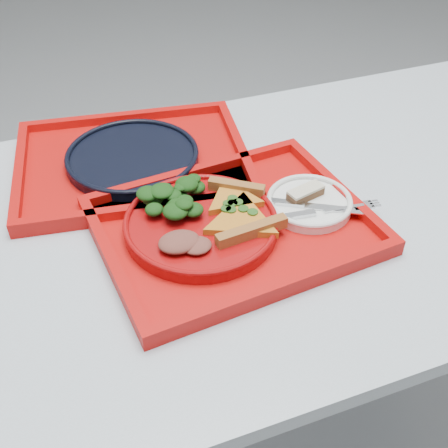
{
  "coord_description": "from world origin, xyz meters",
  "views": [
    {
      "loc": [
        -0.34,
        -0.72,
        1.39
      ],
      "look_at": [
        -0.08,
        -0.05,
        0.78
      ],
      "focal_mm": 45.0,
      "sensor_mm": 36.0,
      "label": 1
    }
  ],
  "objects": [
    {
      "name": "dinner_plate",
      "position": [
        -0.12,
        -0.03,
        0.77
      ],
      "size": [
        0.26,
        0.26,
        0.02
      ],
      "primitive_type": "cylinder",
      "color": "#95090A",
      "rests_on": "tray_main"
    },
    {
      "name": "pizza_slice_b",
      "position": [
        -0.05,
        0.0,
        0.79
      ],
      "size": [
        0.15,
        0.15,
        0.02
      ],
      "primitive_type": null,
      "rotation": [
        0.0,
        0.0,
        4.09
      ],
      "color": "gold",
      "rests_on": "dinner_plate"
    },
    {
      "name": "navy_plate",
      "position": [
        -0.18,
        0.21,
        0.77
      ],
      "size": [
        0.26,
        0.26,
        0.02
      ],
      "primitive_type": "cylinder",
      "color": "black",
      "rests_on": "tray_far"
    },
    {
      "name": "table",
      "position": [
        0.0,
        0.0,
        0.68
      ],
      "size": [
        1.6,
        0.8,
        0.75
      ],
      "color": "#A4B0B8",
      "rests_on": "ground"
    },
    {
      "name": "tray_main",
      "position": [
        -0.06,
        -0.04,
        0.76
      ],
      "size": [
        0.48,
        0.39,
        0.01
      ],
      "primitive_type": "cube",
      "rotation": [
        0.0,
        0.0,
        0.09
      ],
      "color": "#B60C09",
      "rests_on": "table"
    },
    {
      "name": "dessert_bar",
      "position": [
        0.08,
        -0.03,
        0.79
      ],
      "size": [
        0.07,
        0.04,
        0.02
      ],
      "rotation": [
        0.0,
        0.0,
        0.24
      ],
      "color": "#452717",
      "rests_on": "side_plate"
    },
    {
      "name": "fork",
      "position": [
        0.09,
        -0.08,
        0.78
      ],
      "size": [
        0.19,
        0.04,
        0.01
      ],
      "primitive_type": "cube",
      "rotation": [
        0.0,
        0.0,
        -0.12
      ],
      "color": "silver",
      "rests_on": "side_plate"
    },
    {
      "name": "salad_heap",
      "position": [
        -0.15,
        0.02,
        0.8
      ],
      "size": [
        0.1,
        0.09,
        0.05
      ],
      "primitive_type": "ellipsoid",
      "color": "black",
      "rests_on": "dinner_plate"
    },
    {
      "name": "knife",
      "position": [
        0.08,
        -0.06,
        0.78
      ],
      "size": [
        0.17,
        0.11,
        0.01
      ],
      "primitive_type": "cube",
      "rotation": [
        0.0,
        0.0,
        -0.53
      ],
      "color": "silver",
      "rests_on": "side_plate"
    },
    {
      "name": "pizza_slice_a",
      "position": [
        -0.06,
        -0.06,
        0.79
      ],
      "size": [
        0.14,
        0.15,
        0.02
      ],
      "primitive_type": null,
      "rotation": [
        0.0,
        0.0,
        1.67
      ],
      "color": "gold",
      "rests_on": "dinner_plate"
    },
    {
      "name": "side_plate",
      "position": [
        0.08,
        -0.04,
        0.77
      ],
      "size": [
        0.15,
        0.15,
        0.01
      ],
      "primitive_type": "cylinder",
      "color": "white",
      "rests_on": "tray_main"
    },
    {
      "name": "ground",
      "position": [
        0.0,
        0.0,
        0.0
      ],
      "size": [
        10.0,
        10.0,
        0.0
      ],
      "primitive_type": "plane",
      "color": "gray",
      "rests_on": "ground"
    },
    {
      "name": "tray_far",
      "position": [
        -0.18,
        0.21,
        0.76
      ],
      "size": [
        0.5,
        0.41,
        0.01
      ],
      "primitive_type": "cube",
      "rotation": [
        0.0,
        0.0,
        -0.15
      ],
      "color": "#B60C09",
      "rests_on": "table"
    },
    {
      "name": "meat_portion",
      "position": [
        -0.17,
        -0.08,
        0.79
      ],
      "size": [
        0.07,
        0.05,
        0.02
      ],
      "primitive_type": "ellipsoid",
      "color": "brown",
      "rests_on": "dinner_plate"
    }
  ]
}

